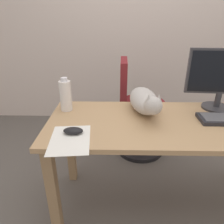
{
  "coord_description": "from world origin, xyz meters",
  "views": [
    {
      "loc": [
        -0.32,
        -1.17,
        1.31
      ],
      "look_at": [
        -0.34,
        -0.0,
        0.76
      ],
      "focal_mm": 33.59,
      "sensor_mm": 36.0,
      "label": 1
    }
  ],
  "objects_px": {
    "cat": "(145,101)",
    "water_bottle": "(66,95)",
    "office_chair": "(137,114)",
    "computer_mouse": "(73,131)",
    "monitor": "(223,77)"
  },
  "relations": [
    {
      "from": "cat",
      "to": "water_bottle",
      "type": "bearing_deg",
      "value": 177.95
    },
    {
      "from": "cat",
      "to": "office_chair",
      "type": "bearing_deg",
      "value": 88.77
    },
    {
      "from": "cat",
      "to": "computer_mouse",
      "type": "height_order",
      "value": "cat"
    },
    {
      "from": "monitor",
      "to": "water_bottle",
      "type": "xyz_separation_m",
      "value": [
        -1.06,
        -0.05,
        -0.12
      ]
    },
    {
      "from": "office_chair",
      "to": "water_bottle",
      "type": "bearing_deg",
      "value": -135.04
    },
    {
      "from": "office_chair",
      "to": "computer_mouse",
      "type": "distance_m",
      "value": 1.02
    },
    {
      "from": "cat",
      "to": "computer_mouse",
      "type": "bearing_deg",
      "value": -144.89
    },
    {
      "from": "office_chair",
      "to": "water_bottle",
      "type": "relative_size",
      "value": 4.1
    },
    {
      "from": "monitor",
      "to": "computer_mouse",
      "type": "xyz_separation_m",
      "value": [
        -0.95,
        -0.37,
        -0.21
      ]
    },
    {
      "from": "cat",
      "to": "water_bottle",
      "type": "distance_m",
      "value": 0.54
    },
    {
      "from": "cat",
      "to": "computer_mouse",
      "type": "xyz_separation_m",
      "value": [
        -0.43,
        -0.3,
        -0.06
      ]
    },
    {
      "from": "office_chair",
      "to": "computer_mouse",
      "type": "height_order",
      "value": "office_chair"
    },
    {
      "from": "computer_mouse",
      "to": "monitor",
      "type": "bearing_deg",
      "value": 21.21
    },
    {
      "from": "monitor",
      "to": "cat",
      "type": "relative_size",
      "value": 0.79
    },
    {
      "from": "office_chair",
      "to": "computer_mouse",
      "type": "xyz_separation_m",
      "value": [
        -0.44,
        -0.87,
        0.31
      ]
    }
  ]
}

